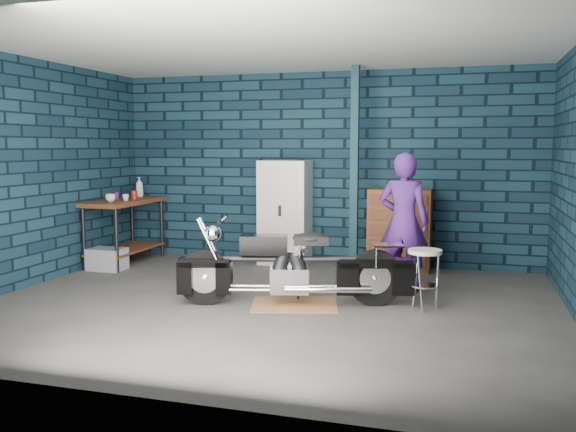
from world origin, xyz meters
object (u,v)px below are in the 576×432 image
object	(u,v)px
person	(404,222)
shop_stool	(424,280)
workbench	(125,231)
locker	(285,212)
tool_chest	(399,230)
motorcycle	(295,262)
storage_bin	(107,259)

from	to	relation	value
person	shop_stool	xyz separation A→B (m)	(0.30, -0.80, -0.49)
workbench	locker	distance (m)	2.29
workbench	tool_chest	xyz separation A→B (m)	(3.80, 0.61, 0.09)
workbench	person	bearing A→B (deg)	-7.83
tool_chest	locker	bearing A→B (deg)	180.00
motorcycle	person	world-z (taller)	person
shop_stool	workbench	bearing A→B (deg)	162.51
storage_bin	shop_stool	distance (m)	4.33
motorcycle	workbench	bearing A→B (deg)	137.20
shop_stool	motorcycle	bearing A→B (deg)	-171.43
locker	shop_stool	world-z (taller)	locker
locker	tool_chest	bearing A→B (deg)	0.00
motorcycle	locker	bearing A→B (deg)	94.14
locker	tool_chest	size ratio (longest dim) A/B	1.34
locker	tool_chest	distance (m)	1.62
motorcycle	person	size ratio (longest dim) A/B	1.32
workbench	storage_bin	distance (m)	0.59
tool_chest	motorcycle	bearing A→B (deg)	-111.61
workbench	person	xyz separation A→B (m)	(3.97, -0.55, 0.34)
locker	storage_bin	bearing A→B (deg)	-152.97
shop_stool	storage_bin	bearing A→B (deg)	168.76
storage_bin	shop_stool	bearing A→B (deg)	-11.24
tool_chest	shop_stool	world-z (taller)	tool_chest
workbench	storage_bin	size ratio (longest dim) A/B	2.97
person	locker	world-z (taller)	person
person	storage_bin	world-z (taller)	person
person	shop_stool	world-z (taller)	person
storage_bin	shop_stool	world-z (taller)	shop_stool
person	workbench	bearing A→B (deg)	-1.37
storage_bin	locker	world-z (taller)	locker
workbench	motorcycle	distance (m)	3.33
workbench	shop_stool	distance (m)	4.47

